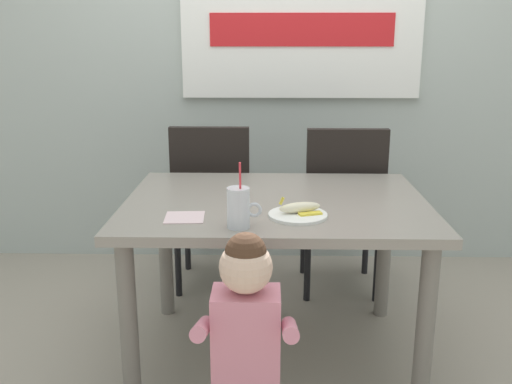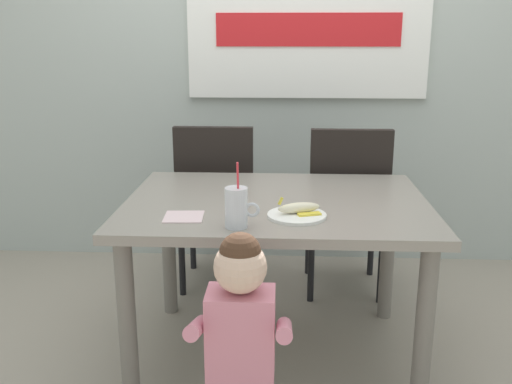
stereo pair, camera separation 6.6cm
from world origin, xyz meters
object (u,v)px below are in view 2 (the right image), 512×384
Objects in this scene: dining_table at (276,222)px; dining_chair_left at (217,198)px; toddler_standing at (241,324)px; peeled_banana at (300,208)px; snack_plate at (297,215)px; milk_cup at (237,210)px; paper_napkin at (184,217)px; dining_chair_right at (347,202)px.

dining_chair_left is (-0.34, 0.71, -0.10)m from dining_table.
toddler_standing is at bearing 99.73° from dining_chair_left.
snack_plate is at bearing -126.47° from peeled_banana.
milk_cup reaches higher than toddler_standing.
paper_napkin is at bearing 153.63° from milk_cup.
toddler_standing is at bearing 70.81° from dining_chair_right.
snack_plate is (0.08, -0.23, 0.11)m from dining_table.
snack_plate is at bearing 3.58° from paper_napkin.
dining_table is 1.34× the size of dining_chair_left.
dining_chair_left reaches higher than snack_plate.
peeled_banana is at bearing 5.26° from paper_napkin.
toddler_standing is (0.24, -1.41, -0.02)m from dining_chair_left.
dining_chair_left is 1.13m from milk_cup.
dining_table is 1.53× the size of toddler_standing.
paper_napkin is (-0.22, 0.11, -0.06)m from milk_cup.
dining_table is 0.27m from snack_plate.
dining_table is 8.56× the size of paper_napkin.
toddler_standing is 5.59× the size of paper_napkin.
dining_chair_left is 3.83× the size of milk_cup.
milk_cup is at bearing -26.37° from paper_napkin.
dining_chair_left is at bearing 115.10° from peeled_banana.
milk_cup is 0.25m from paper_napkin.
dining_chair_left reaches higher than toddler_standing.
dining_chair_right is 1.20m from paper_napkin.
dining_chair_left is at bearing 89.31° from paper_napkin.
dining_chair_left is at bearing 99.73° from toddler_standing.
peeled_banana is (0.23, 0.15, -0.04)m from milk_cup.
peeled_banana is at bearing 115.10° from dining_chair_left.
paper_napkin is at bearing 89.31° from dining_chair_left.
toddler_standing reaches higher than snack_plate.
dining_chair_right is 0.97m from snack_plate.
milk_cup is 0.28m from peeled_banana.
dining_chair_right is 3.83× the size of milk_cup.
milk_cup is (-0.51, -1.04, 0.27)m from dining_chair_right.
dining_chair_left reaches higher than peeled_banana.
dining_chair_left is 1.15× the size of toddler_standing.
toddler_standing is at bearing -112.12° from peeled_banana.
milk_cup is (-0.14, -0.37, 0.17)m from dining_table.
dining_chair_right is (0.37, 0.67, -0.10)m from dining_table.
paper_napkin is at bearing -174.74° from peeled_banana.
dining_table is 0.45m from paper_napkin.
milk_cup is at bearing 100.68° from dining_chair_left.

